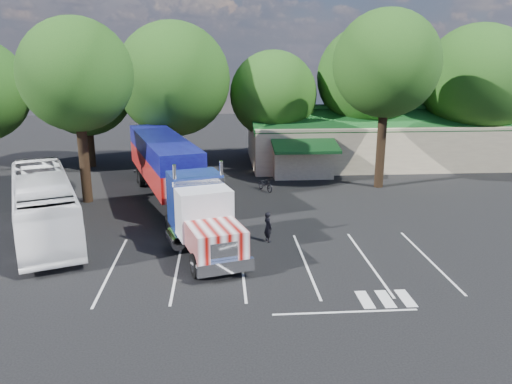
{
  "coord_description": "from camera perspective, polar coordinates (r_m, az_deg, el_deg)",
  "views": [
    {
      "loc": [
        -0.96,
        -28.99,
        10.15
      ],
      "look_at": [
        1.17,
        0.43,
        2.0
      ],
      "focal_mm": 35.0,
      "sensor_mm": 36.0,
      "label": 1
    }
  ],
  "objects": [
    {
      "name": "semi_truck",
      "position": [
        33.87,
        -9.66,
        2.44
      ],
      "size": [
        8.97,
        22.26,
        4.69
      ],
      "rotation": [
        0.0,
        0.0,
        0.29
      ],
      "color": "black",
      "rests_on": "ground"
    },
    {
      "name": "woman",
      "position": [
        27.9,
        1.37,
        -4.0
      ],
      "size": [
        0.64,
        0.74,
        1.73
      ],
      "primitive_type": "imported",
      "rotation": [
        0.0,
        0.0,
        2.0
      ],
      "color": "black",
      "rests_on": "ground"
    },
    {
      "name": "silver_sedan",
      "position": [
        45.89,
        12.38,
        3.17
      ],
      "size": [
        4.32,
        2.67,
        1.34
      ],
      "primitive_type": "imported",
      "rotation": [
        0.0,
        0.0,
        1.9
      ],
      "color": "#9C9FA3",
      "rests_on": "ground"
    },
    {
      "name": "tree_row_b",
      "position": [
        48.41,
        -18.89,
        11.07
      ],
      "size": [
        8.4,
        8.4,
        11.35
      ],
      "color": "black",
      "rests_on": "ground"
    },
    {
      "name": "tree_near_left",
      "position": [
        36.29,
        -19.86,
        12.44
      ],
      "size": [
        7.6,
        7.6,
        12.65
      ],
      "color": "black",
      "rests_on": "ground"
    },
    {
      "name": "tree_row_c",
      "position": [
        45.42,
        -9.46,
        12.58
      ],
      "size": [
        10.0,
        10.0,
        13.05
      ],
      "color": "black",
      "rests_on": "ground"
    },
    {
      "name": "bicycle",
      "position": [
        38.38,
        1.08,
        0.9
      ],
      "size": [
        1.48,
        2.06,
        1.03
      ],
      "primitive_type": "imported",
      "rotation": [
        0.0,
        0.0,
        0.46
      ],
      "color": "black",
      "rests_on": "ground"
    },
    {
      "name": "tour_bus",
      "position": [
        31.26,
        -23.12,
        -1.31
      ],
      "size": [
        7.52,
        13.18,
        3.61
      ],
      "primitive_type": "imported",
      "rotation": [
        0.0,
        0.0,
        0.37
      ],
      "color": "white",
      "rests_on": "ground"
    },
    {
      "name": "tree_near_right",
      "position": [
        39.51,
        14.69,
        13.96
      ],
      "size": [
        8.0,
        8.0,
        13.5
      ],
      "color": "black",
      "rests_on": "ground"
    },
    {
      "name": "ground",
      "position": [
        30.73,
        -2.12,
        -3.85
      ],
      "size": [
        120.0,
        120.0,
        0.0
      ],
      "primitive_type": "plane",
      "color": "black",
      "rests_on": "ground"
    },
    {
      "name": "event_hall",
      "position": [
        49.69,
        13.2,
        5.85
      ],
      "size": [
        24.2,
        14.12,
        5.55
      ],
      "color": "beige",
      "rests_on": "ground"
    },
    {
      "name": "tree_row_e",
      "position": [
        49.06,
        12.71,
        12.67
      ],
      "size": [
        9.6,
        9.6,
        12.9
      ],
      "color": "black",
      "rests_on": "ground"
    },
    {
      "name": "tree_row_f",
      "position": [
        51.74,
        23.97,
        11.54
      ],
      "size": [
        10.4,
        10.4,
        13.0
      ],
      "color": "black",
      "rests_on": "ground"
    },
    {
      "name": "tree_row_d",
      "position": [
        46.89,
        1.99,
        11.08
      ],
      "size": [
        8.0,
        8.0,
        10.6
      ],
      "color": "black",
      "rests_on": "ground"
    }
  ]
}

